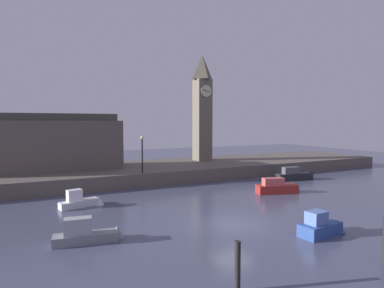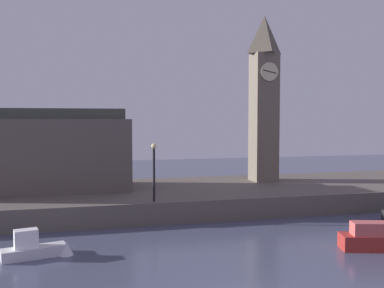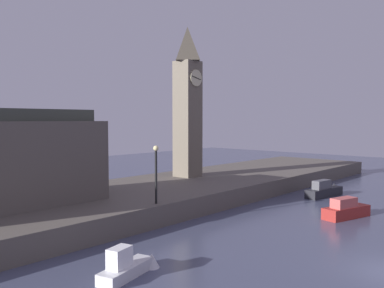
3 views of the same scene
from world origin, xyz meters
TOP-DOWN VIEW (x-y plane):
  - far_embankment at (0.00, 20.00)m, footprint 70.00×12.00m
  - clock_tower at (9.43, 21.94)m, footprint 2.30×2.35m
  - streetlamp at (-1.60, 14.67)m, footprint 0.36×0.36m
  - boat_ferry_white at (-8.39, 9.15)m, footprint 3.71×1.68m
  - boat_dinghy_red at (9.45, 6.03)m, footprint 4.75×2.27m
  - boat_barge_dark at (16.11, 10.66)m, footprint 5.16×1.78m

SIDE VIEW (x-z plane):
  - boat_ferry_white at x=-8.39m, z-range -0.32..1.22m
  - boat_barge_dark at x=16.11m, z-range -0.30..1.42m
  - boat_dinghy_red at x=9.45m, z-range -0.22..1.34m
  - far_embankment at x=0.00m, z-range 0.00..1.50m
  - streetlamp at x=-1.60m, z-range 1.98..5.88m
  - clock_tower at x=9.43m, z-range 1.77..16.39m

